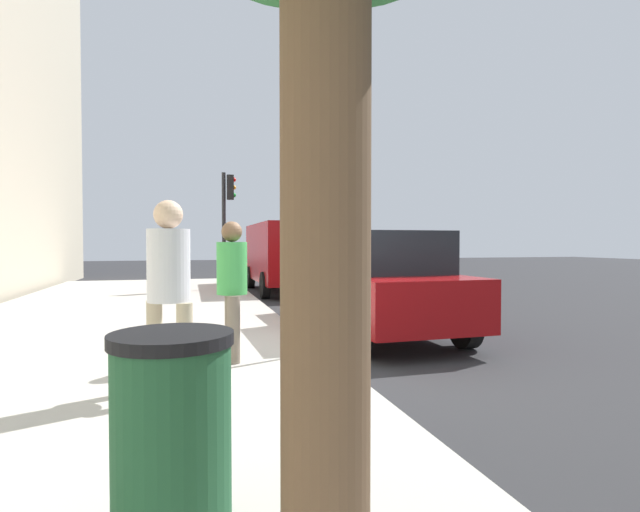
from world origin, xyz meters
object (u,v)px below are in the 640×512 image
object	(u,v)px
pedestrian_bystander	(169,278)
traffic_signal	(227,211)
trash_bin	(172,437)
pedestrian_at_meter	(232,279)
parked_van_far	(287,253)
parked_sedan_near	(375,283)
parking_meter	(292,276)

from	to	relation	value
pedestrian_bystander	traffic_signal	bearing A→B (deg)	37.42
trash_bin	pedestrian_at_meter	bearing A→B (deg)	-9.42
pedestrian_bystander	parked_van_far	distance (m)	11.25
pedestrian_at_meter	pedestrian_bystander	world-z (taller)	pedestrian_bystander
parked_sedan_near	trash_bin	bearing A→B (deg)	149.88
pedestrian_at_meter	parking_meter	bearing A→B (deg)	-5.41
parking_meter	pedestrian_bystander	size ratio (longest dim) A/B	0.77
parked_sedan_near	trash_bin	world-z (taller)	parked_sedan_near
parked_sedan_near	parking_meter	bearing A→B (deg)	135.44
parking_meter	parked_sedan_near	bearing A→B (deg)	-44.56
parked_sedan_near	parked_van_far	size ratio (longest dim) A/B	0.86
parked_van_far	parked_sedan_near	bearing A→B (deg)	-179.99
parking_meter	parked_sedan_near	distance (m)	2.64
parking_meter	traffic_signal	size ratio (longest dim) A/B	0.39
parked_van_far	parking_meter	bearing A→B (deg)	169.15
parked_sedan_near	parked_van_far	world-z (taller)	parked_van_far
parking_meter	parked_van_far	xyz separation A→B (m)	(9.61, -1.84, 0.09)
parking_meter	traffic_signal	world-z (taller)	traffic_signal
pedestrian_bystander	parked_sedan_near	bearing A→B (deg)	-2.52
parked_sedan_near	pedestrian_at_meter	bearing A→B (deg)	125.06
pedestrian_at_meter	parked_sedan_near	world-z (taller)	pedestrian_at_meter
pedestrian_bystander	traffic_signal	world-z (taller)	traffic_signal
parked_sedan_near	traffic_signal	world-z (taller)	traffic_signal
parked_sedan_near	parked_van_far	xyz separation A→B (m)	(7.74, 0.00, 0.36)
pedestrian_at_meter	traffic_signal	xyz separation A→B (m)	(9.56, -0.71, 1.44)
parking_meter	trash_bin	distance (m)	3.90
pedestrian_bystander	parked_van_far	xyz separation A→B (m)	(10.76, -3.28, 0.01)
pedestrian_bystander	pedestrian_at_meter	bearing A→B (deg)	14.72
pedestrian_bystander	traffic_signal	size ratio (longest dim) A/B	0.51
pedestrian_bystander	parked_sedan_near	world-z (taller)	pedestrian_bystander
pedestrian_at_meter	parked_sedan_near	distance (m)	3.16
pedestrian_at_meter	trash_bin	xyz separation A→B (m)	(-3.69, 0.61, -0.48)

